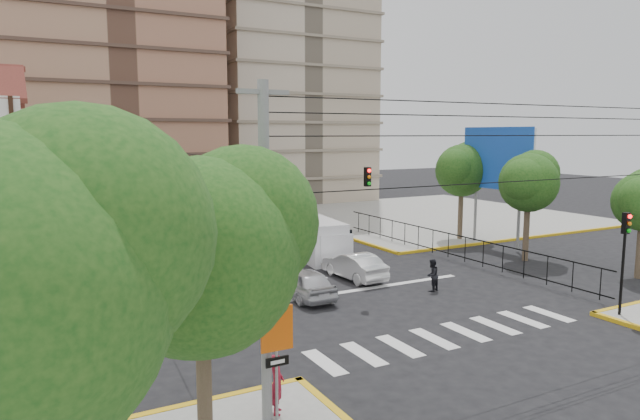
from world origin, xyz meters
TOP-DOWN VIEW (x-y plane):
  - ground at (0.00, 0.00)m, footprint 160.00×160.00m
  - sidewalk_ne at (20.00, 20.00)m, footprint 26.00×26.00m
  - crosswalk_stripes at (0.00, -6.00)m, footprint 12.00×2.40m
  - stop_line at (0.00, 1.20)m, footprint 13.00×0.40m
  - park_fence at (9.00, 4.50)m, footprint 0.10×22.50m
  - billboard at (14.45, 6.00)m, footprint 0.36×6.20m
  - tree_sw_near at (-10.90, -9.99)m, footprint 5.63×4.60m
  - tree_park_a at (13.08, 2.01)m, footprint 4.41×3.60m
  - tree_park_c at (14.09, 9.01)m, footprint 4.65×3.80m
  - tree_tudor at (-11.90, 16.01)m, footprint 5.39×4.40m
  - traffic_light_se at (7.80, -7.80)m, footprint 0.28×0.22m
  - traffic_light_nw at (-7.80, 7.80)m, footprint 0.28×0.22m
  - traffic_light_hanging at (0.00, -2.04)m, footprint 18.00×9.12m
  - utility_pole_sw at (-9.00, -9.00)m, footprint 1.40×0.28m
  - district_sign at (-8.80, -9.24)m, footprint 0.90×0.12m
  - van_right_lane at (1.81, 8.31)m, footprint 2.81×5.78m
  - van_left_lane at (-1.97, 19.75)m, footprint 2.40×5.17m
  - car_silver_front_left at (-2.70, 1.29)m, footprint 1.80×4.34m
  - car_white_front_right at (1.30, 3.21)m, footprint 1.76×4.45m
  - car_grey_mid_left at (-3.08, 9.23)m, footprint 2.64×5.46m
  - car_silver_rear_left at (-1.19, 14.81)m, footprint 2.56×4.76m
  - car_darkgrey_mid_right at (2.76, 16.15)m, footprint 2.18×4.53m
  - car_white_rear_right at (2.42, 20.71)m, footprint 1.44×3.78m
  - pedestrian_sw_corner at (-8.60, -8.76)m, footprint 0.63×0.73m
  - pedestrian_crosswalk at (3.44, -0.70)m, footprint 0.96×0.87m

SIDE VIEW (x-z plane):
  - ground at x=0.00m, z-range 0.00..0.00m
  - park_fence at x=9.00m, z-range -0.83..0.83m
  - crosswalk_stripes at x=0.00m, z-range 0.00..0.01m
  - stop_line at x=0.00m, z-range 0.00..0.01m
  - sidewalk_ne at x=20.00m, z-range 0.00..0.15m
  - car_white_rear_right at x=2.42m, z-range 0.00..1.23m
  - car_silver_rear_left at x=-1.19m, z-range 0.00..1.31m
  - car_white_front_right at x=1.30m, z-range 0.00..1.44m
  - car_silver_front_left at x=-2.70m, z-range 0.00..1.47m
  - car_darkgrey_mid_right at x=2.76m, z-range 0.00..1.49m
  - car_grey_mid_left at x=-3.08m, z-range 0.00..1.50m
  - pedestrian_crosswalk at x=3.44m, z-range 0.00..1.63m
  - pedestrian_sw_corner at x=-8.60m, z-range 0.15..1.84m
  - van_left_lane at x=-1.97m, z-range -0.03..2.23m
  - van_right_lane at x=1.81m, z-range -0.03..2.47m
  - district_sign at x=-8.80m, z-range 0.85..4.05m
  - traffic_light_se at x=7.80m, z-range 0.91..5.31m
  - traffic_light_nw at x=-7.80m, z-range 0.91..5.31m
  - utility_pole_sw at x=-9.00m, z-range 0.27..9.27m
  - tree_park_a at x=13.08m, z-range 1.60..8.42m
  - tree_tudor at x=-11.90m, z-range 1.50..8.93m
  - tree_sw_near at x=-10.90m, z-range 1.48..9.06m
  - tree_park_c at x=14.09m, z-range 1.71..8.96m
  - traffic_light_hanging at x=0.00m, z-range 5.44..6.36m
  - billboard at x=14.45m, z-range 1.95..10.05m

